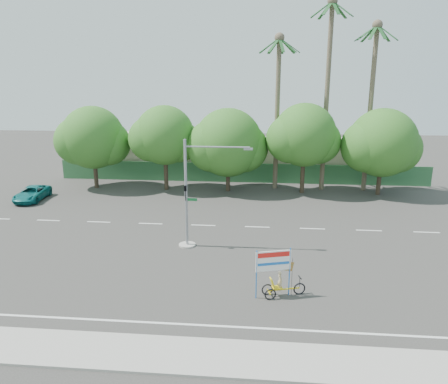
{
  "coord_description": "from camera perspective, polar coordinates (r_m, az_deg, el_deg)",
  "views": [
    {
      "loc": [
        2.37,
        -22.3,
        10.9
      ],
      "look_at": [
        -0.15,
        4.73,
        3.5
      ],
      "focal_mm": 35.0,
      "sensor_mm": 36.0,
      "label": 1
    }
  ],
  "objects": [
    {
      "name": "sidewalk_near",
      "position": [
        18.49,
        -3.26,
        -20.66
      ],
      "size": [
        50.0,
        2.4,
        0.12
      ],
      "primitive_type": "cube",
      "color": "gray",
      "rests_on": "ground"
    },
    {
      "name": "trike_billboard",
      "position": [
        22.39,
        7.03,
        -10.97
      ],
      "size": [
        2.57,
        1.04,
        2.61
      ],
      "rotation": [
        0.0,
        0.0,
        0.28
      ],
      "color": "black",
      "rests_on": "ground"
    },
    {
      "name": "tree_left",
      "position": [
        41.79,
        -7.81,
        7.08
      ],
      "size": [
        6.66,
        5.6,
        8.07
      ],
      "color": "#473828",
      "rests_on": "ground"
    },
    {
      "name": "tree_far_left",
      "position": [
        43.94,
        -16.79,
        6.58
      ],
      "size": [
        7.14,
        6.0,
        7.96
      ],
      "color": "#473828",
      "rests_on": "ground"
    },
    {
      "name": "tree_far_right",
      "position": [
        42.13,
        19.91,
        5.81
      ],
      "size": [
        7.38,
        6.2,
        7.94
      ],
      "color": "#473828",
      "rests_on": "ground"
    },
    {
      "name": "building_left",
      "position": [
        50.64,
        -8.94,
        4.94
      ],
      "size": [
        12.0,
        8.0,
        4.0
      ],
      "primitive_type": "cube",
      "color": "beige",
      "rests_on": "ground"
    },
    {
      "name": "palm_short",
      "position": [
        41.86,
        7.03,
        12.35
      ],
      "size": [
        3.73,
        3.79,
        14.45
      ],
      "color": "#70604C",
      "rests_on": "ground"
    },
    {
      "name": "traffic_signal",
      "position": [
        27.84,
        -4.34,
        -1.45
      ],
      "size": [
        4.72,
        1.1,
        7.0
      ],
      "color": "gray",
      "rests_on": "ground"
    },
    {
      "name": "ground",
      "position": [
        24.93,
        -0.68,
        -10.68
      ],
      "size": [
        120.0,
        120.0,
        0.0
      ],
      "primitive_type": "plane",
      "color": "#33302D",
      "rests_on": "ground"
    },
    {
      "name": "palm_tall",
      "position": [
        42.18,
        13.41,
        14.26
      ],
      "size": [
        3.73,
        3.79,
        17.45
      ],
      "color": "#70604C",
      "rests_on": "ground"
    },
    {
      "name": "tree_right",
      "position": [
        40.85,
        10.38,
        7.04
      ],
      "size": [
        6.9,
        5.8,
        8.36
      ],
      "color": "#473828",
      "rests_on": "ground"
    },
    {
      "name": "pickup_truck",
      "position": [
        42.21,
        -23.78,
        -0.18
      ],
      "size": [
        2.29,
        4.51,
        1.22
      ],
      "primitive_type": "imported",
      "rotation": [
        0.0,
        0.0,
        0.06
      ],
      "color": "#0E6767",
      "rests_on": "ground"
    },
    {
      "name": "tree_center",
      "position": [
        40.95,
        0.47,
        6.21
      ],
      "size": [
        7.62,
        6.4,
        7.85
      ],
      "color": "#473828",
      "rests_on": "ground"
    },
    {
      "name": "palm_mid",
      "position": [
        42.92,
        18.74,
        12.47
      ],
      "size": [
        3.73,
        3.79,
        15.45
      ],
      "color": "#70604C",
      "rests_on": "ground"
    },
    {
      "name": "building_right",
      "position": [
        49.47,
        11.8,
        4.33
      ],
      "size": [
        14.0,
        8.0,
        3.6
      ],
      "primitive_type": "cube",
      "color": "beige",
      "rests_on": "ground"
    },
    {
      "name": "fence",
      "position": [
        44.96,
        2.17,
        2.52
      ],
      "size": [
        38.0,
        0.08,
        2.0
      ],
      "primitive_type": "cube",
      "color": "#336B3D",
      "rests_on": "ground"
    }
  ]
}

